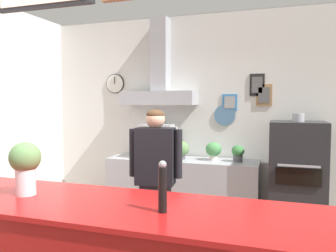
% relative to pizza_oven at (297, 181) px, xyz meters
% --- Properties ---
extents(back_wall_assembly, '(4.63, 2.87, 2.99)m').
position_rel_pizza_oven_xyz_m(back_wall_assembly, '(-1.49, 0.37, 0.85)').
color(back_wall_assembly, gray).
rests_on(back_wall_assembly, ground_plane).
extents(back_prep_counter, '(2.11, 0.59, 0.91)m').
position_rel_pizza_oven_xyz_m(back_prep_counter, '(-1.51, 0.12, -0.29)').
color(back_prep_counter, '#A3A5AD').
rests_on(back_prep_counter, ground_plane).
extents(pizza_oven, '(0.66, 0.67, 1.57)m').
position_rel_pizza_oven_xyz_m(pizza_oven, '(0.00, 0.00, 0.00)').
color(pizza_oven, '#232326').
rests_on(pizza_oven, ground_plane).
extents(shop_worker, '(0.54, 0.27, 1.64)m').
position_rel_pizza_oven_xyz_m(shop_worker, '(-1.39, -1.27, 0.15)').
color(shop_worker, '#232328').
rests_on(shop_worker, ground_plane).
extents(espresso_machine, '(0.47, 0.45, 0.49)m').
position_rel_pizza_oven_xyz_m(espresso_machine, '(-1.86, 0.09, 0.41)').
color(espresso_machine, '#B7BABF').
rests_on(espresso_machine, back_prep_counter).
extents(potted_thyme, '(0.23, 0.23, 0.26)m').
position_rel_pizza_oven_xyz_m(potted_thyme, '(-1.52, 0.10, 0.32)').
color(potted_thyme, '#4C4C51').
rests_on(potted_thyme, back_prep_counter).
extents(potted_basil, '(0.17, 0.17, 0.22)m').
position_rel_pizza_oven_xyz_m(potted_basil, '(-0.74, 0.14, 0.30)').
color(potted_basil, '#4C4C51').
rests_on(potted_basil, back_prep_counter).
extents(potted_rosemary, '(0.22, 0.22, 0.25)m').
position_rel_pizza_oven_xyz_m(potted_rosemary, '(-1.07, 0.15, 0.32)').
color(potted_rosemary, beige).
rests_on(potted_rosemary, back_prep_counter).
extents(basil_vase, '(0.21, 0.21, 0.36)m').
position_rel_pizza_oven_xyz_m(basil_vase, '(-1.83, -2.58, 0.54)').
color(basil_vase, silver).
rests_on(basil_vase, service_counter).
extents(pepper_grinder, '(0.05, 0.05, 0.30)m').
position_rel_pizza_oven_xyz_m(pepper_grinder, '(-0.83, -2.64, 0.49)').
color(pepper_grinder, black).
rests_on(pepper_grinder, service_counter).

